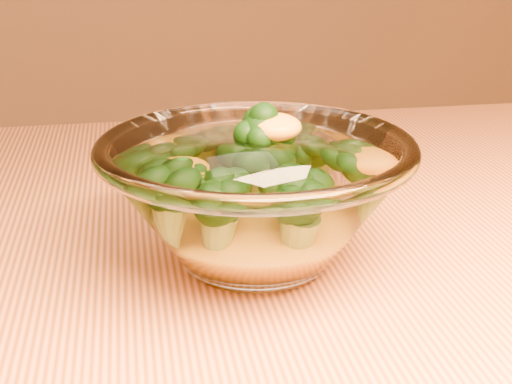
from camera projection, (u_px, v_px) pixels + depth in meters
glass_bowl at (256, 198)px, 0.47m from camera, size 0.21×0.21×0.09m
cheese_sauce at (256, 225)px, 0.47m from camera, size 0.11×0.11×0.03m
broccoli_heap at (248, 178)px, 0.47m from camera, size 0.16×0.13×0.08m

